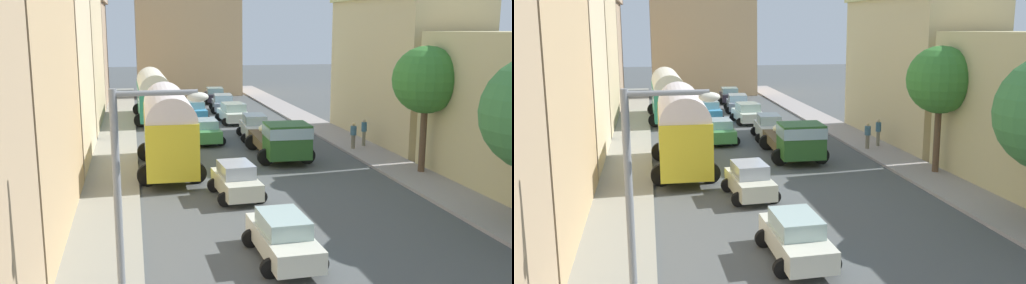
# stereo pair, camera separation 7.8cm
# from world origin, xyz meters

# --- Properties ---
(ground_plane) EXTENTS (154.00, 154.00, 0.00)m
(ground_plane) POSITION_xyz_m (0.00, 27.00, 0.00)
(ground_plane) COLOR #4D5152
(sidewalk_left) EXTENTS (2.50, 70.00, 0.14)m
(sidewalk_left) POSITION_xyz_m (-7.25, 27.00, 0.07)
(sidewalk_left) COLOR gray
(sidewalk_left) RESTS_ON ground
(sidewalk_right) EXTENTS (2.50, 70.00, 0.14)m
(sidewalk_right) POSITION_xyz_m (7.25, 27.00, 0.07)
(sidewalk_right) COLOR #9B9390
(sidewalk_right) RESTS_ON ground
(building_left_2) EXTENTS (5.95, 9.91, 8.93)m
(building_left_2) POSITION_xyz_m (-11.47, 24.41, 4.46)
(building_left_2) COLOR beige
(building_left_2) RESTS_ON ground
(building_left_3) EXTENTS (5.69, 13.89, 13.59)m
(building_left_3) POSITION_xyz_m (-11.34, 37.03, 6.80)
(building_left_3) COLOR #CFB78C
(building_left_3) RESTS_ON ground
(building_left_4) EXTENTS (6.07, 9.56, 9.97)m
(building_left_4) POSITION_xyz_m (-11.26, 49.20, 5.01)
(building_left_4) COLOR tan
(building_left_4) RESTS_ON ground
(building_right_2) EXTENTS (5.46, 12.80, 9.56)m
(building_right_2) POSITION_xyz_m (10.98, 26.43, 4.81)
(building_right_2) COLOR #CAB785
(building_right_2) RESTS_ON ground
(distant_church) EXTENTS (11.11, 7.57, 20.29)m
(distant_church) POSITION_xyz_m (-0.00, 56.22, 6.51)
(distant_church) COLOR tan
(distant_church) RESTS_ON ground
(parked_bus_0) EXTENTS (3.32, 8.42, 4.24)m
(parked_bus_0) POSITION_xyz_m (-4.43, 20.77, 2.36)
(parked_bus_0) COLOR yellow
(parked_bus_0) RESTS_ON ground
(parked_bus_1) EXTENTS (3.28, 9.67, 3.95)m
(parked_bus_1) POSITION_xyz_m (-4.55, 37.69, 2.19)
(parked_bus_1) COLOR #2C906C
(parked_bus_1) RESTS_ON ground
(cargo_truck_0) EXTENTS (3.29, 6.88, 2.25)m
(cargo_truck_0) POSITION_xyz_m (1.85, 22.11, 1.19)
(cargo_truck_0) COLOR #2A5926
(cargo_truck_0) RESTS_ON ground
(car_0) EXTENTS (2.31, 4.13, 1.63)m
(car_0) POSITION_xyz_m (1.66, 28.36, 0.81)
(car_0) COLOR silver
(car_0) RESTS_ON ground
(car_1) EXTENTS (2.53, 4.16, 1.55)m
(car_1) POSITION_xyz_m (1.42, 35.11, 0.77)
(car_1) COLOR silver
(car_1) RESTS_ON ground
(car_2) EXTENTS (2.51, 4.27, 1.52)m
(car_2) POSITION_xyz_m (1.58, 41.31, 0.76)
(car_2) COLOR slate
(car_2) RESTS_ON ground
(car_3) EXTENTS (2.41, 3.87, 1.51)m
(car_3) POSITION_xyz_m (1.75, 47.41, 0.76)
(car_3) COLOR #28222C
(car_3) RESTS_ON ground
(car_4) EXTENTS (2.17, 4.07, 1.48)m
(car_4) POSITION_xyz_m (-1.67, 8.46, 0.74)
(car_4) COLOR silver
(car_4) RESTS_ON ground
(car_5) EXTENTS (2.24, 3.70, 1.54)m
(car_5) POSITION_xyz_m (-1.92, 15.42, 0.77)
(car_5) COLOR beige
(car_5) RESTS_ON ground
(car_6) EXTENTS (2.32, 3.85, 1.52)m
(car_6) POSITION_xyz_m (-1.72, 27.72, 0.77)
(car_6) COLOR #468E4C
(car_6) RESTS_ON ground
(car_7) EXTENTS (2.24, 3.85, 1.61)m
(car_7) POSITION_xyz_m (-1.43, 36.58, 0.80)
(car_7) COLOR #3D93CB
(car_7) RESTS_ON ground
(pedestrian_0) EXTENTS (0.50, 0.50, 1.70)m
(pedestrian_0) POSITION_xyz_m (6.65, 23.46, 0.97)
(pedestrian_0) COLOR #7B715D
(pedestrian_0) RESTS_ON ground
(pedestrian_3) EXTENTS (0.37, 0.37, 1.80)m
(pedestrian_3) POSITION_xyz_m (7.58, 24.09, 1.04)
(pedestrian_3) COLOR #75725C
(pedestrian_3) RESTS_ON ground
(streetlamp_near) EXTENTS (1.96, 0.28, 6.05)m
(streetlamp_near) POSITION_xyz_m (-6.21, 3.38, 3.68)
(streetlamp_near) COLOR gray
(streetlamp_near) RESTS_ON ground
(roadside_tree_2) EXTENTS (3.30, 3.30, 6.40)m
(roadside_tree_2) POSITION_xyz_m (7.90, 17.46, 4.71)
(roadside_tree_2) COLOR brown
(roadside_tree_2) RESTS_ON ground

